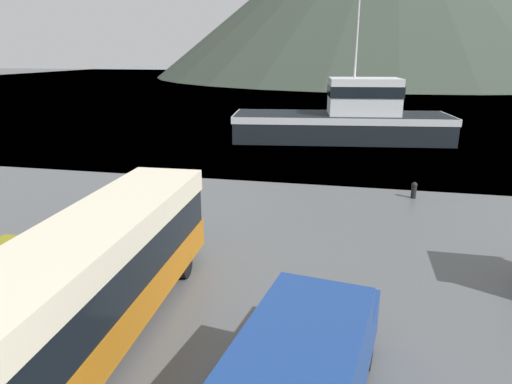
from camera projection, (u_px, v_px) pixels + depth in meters
name	position (u px, v px, depth m)	size (l,w,h in m)	color
water_surface	(345.00, 78.00, 139.40)	(240.00, 240.00, 0.00)	slate
tour_bus	(82.00, 288.00, 11.29)	(2.98, 12.96, 3.37)	#B26614
delivery_van	(308.00, 367.00, 9.28)	(3.00, 6.26, 2.58)	navy
fishing_boat	(346.00, 118.00, 40.02)	(19.31, 8.13, 11.58)	black
storage_bin	(12.00, 258.00, 15.84)	(1.36, 1.17, 1.25)	olive
mooring_bollard	(414.00, 189.00, 24.36)	(0.32, 0.32, 0.88)	black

